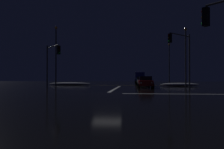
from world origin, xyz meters
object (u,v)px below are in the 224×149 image
(sedan_red, at_px, (146,82))
(box_truck, at_px, (140,76))
(sedan_black, at_px, (141,81))
(streetlamp_right_far, at_px, (169,61))
(sedan_blue, at_px, (140,80))
(sedan_silver, at_px, (143,81))
(streetlamp_right_near, at_px, (186,53))
(traffic_signal_nw, at_px, (52,58))
(sedan_green, at_px, (142,80))
(streetlamp_left_near, at_px, (56,52))
(traffic_signal_ne, at_px, (182,50))

(sedan_red, height_order, box_truck, box_truck)
(sedan_black, bearing_deg, streetlamp_right_far, 45.26)
(sedan_red, bearing_deg, sedan_blue, 90.47)
(sedan_silver, height_order, streetlamp_right_near, streetlamp_right_near)
(sedan_red, bearing_deg, streetlamp_right_far, 72.83)
(sedan_blue, xyz_separation_m, traffic_signal_nw, (-11.78, -27.24, 3.09))
(streetlamp_right_far, bearing_deg, sedan_silver, -115.42)
(sedan_silver, bearing_deg, sedan_black, 91.35)
(sedan_green, xyz_separation_m, streetlamp_left_near, (-13.83, -15.41, 4.63))
(sedan_green, xyz_separation_m, streetlamp_right_near, (5.99, -15.41, 4.28))
(sedan_blue, bearing_deg, traffic_signal_nw, -113.38)
(sedan_silver, height_order, sedan_black, same)
(sedan_black, distance_m, streetlamp_left_near, 17.22)
(sedan_blue, relative_size, box_truck, 0.52)
(sedan_red, relative_size, box_truck, 0.52)
(traffic_signal_nw, distance_m, streetlamp_left_near, 6.72)
(sedan_green, xyz_separation_m, streetlamp_right_far, (5.99, 0.59, 4.31))
(traffic_signal_ne, bearing_deg, streetlamp_right_near, 73.77)
(traffic_signal_ne, distance_m, streetlamp_right_near, 6.62)
(sedan_silver, bearing_deg, sedan_red, -89.08)
(sedan_red, xyz_separation_m, sedan_black, (-0.26, 13.21, 0.00))
(streetlamp_right_near, bearing_deg, traffic_signal_ne, -106.23)
(sedan_green, xyz_separation_m, traffic_signal_ne, (4.14, -21.76, 3.86))
(sedan_black, relative_size, traffic_signal_ne, 0.64)
(streetlamp_right_far, xyz_separation_m, streetlamp_left_near, (-19.82, -16.00, 0.32))
(streetlamp_left_near, bearing_deg, box_truck, 64.32)
(box_truck, distance_m, traffic_signal_nw, 36.63)
(streetlamp_right_far, bearing_deg, sedan_green, -174.38)
(traffic_signal_nw, distance_m, streetlamp_right_near, 19.13)
(streetlamp_right_near, bearing_deg, sedan_green, 111.24)
(box_truck, height_order, streetlamp_right_near, streetlamp_right_near)
(sedan_green, distance_m, streetlamp_right_far, 7.40)
(sedan_silver, bearing_deg, streetlamp_left_near, -167.42)
(sedan_black, relative_size, streetlamp_right_far, 0.49)
(traffic_signal_nw, bearing_deg, streetlamp_left_near, 105.90)
(box_truck, height_order, streetlamp_left_near, streetlamp_left_near)
(sedan_red, relative_size, streetlamp_left_near, 0.46)
(sedan_black, bearing_deg, streetlamp_right_near, -56.77)
(sedan_red, relative_size, streetlamp_right_near, 0.49)
(sedan_silver, xyz_separation_m, box_truck, (-0.05, 25.26, 0.91))
(sedan_silver, relative_size, traffic_signal_ne, 0.64)
(traffic_signal_ne, bearing_deg, sedan_green, 100.78)
(streetlamp_right_far, bearing_deg, sedan_black, -134.74)
(sedan_green, bearing_deg, streetlamp_right_far, 5.62)
(sedan_blue, distance_m, streetlamp_right_near, 22.27)
(sedan_green, height_order, streetlamp_left_near, streetlamp_left_near)
(sedan_red, bearing_deg, streetlamp_left_near, 165.45)
(sedan_black, height_order, sedan_blue, same)
(sedan_black, distance_m, sedan_green, 5.79)
(traffic_signal_ne, bearing_deg, box_truck, 97.17)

